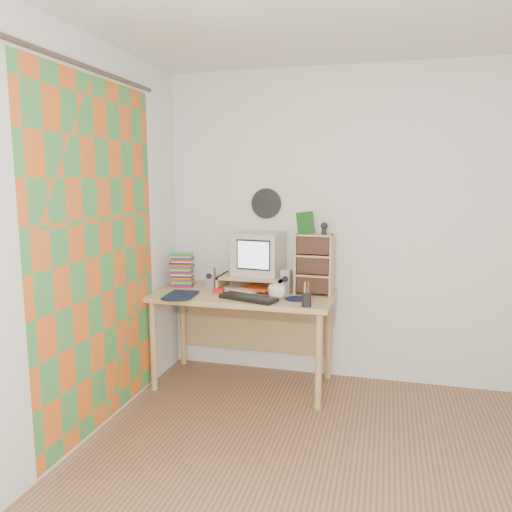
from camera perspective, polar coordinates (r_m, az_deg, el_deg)
The scene contains 20 objects.
back_wall at distance 4.05m, azimuth 14.17°, elevation 3.13°, with size 3.50×3.50×0.00m, color white.
left_wall at distance 2.92m, azimuth -23.16°, elevation 0.57°, with size 3.50×3.50×0.00m, color white.
curtain at distance 3.30m, azimuth -17.42°, elevation 0.01°, with size 2.20×2.20×0.00m, color orange.
wall_disc at distance 4.13m, azimuth 1.18°, elevation 6.01°, with size 0.25×0.25×0.02m, color black.
desk at distance 4.01m, azimuth -1.23°, elevation -5.89°, with size 1.40×0.70×0.75m.
monitor_riser at distance 3.97m, azimuth -0.40°, elevation -2.62°, with size 0.52×0.30×0.12m.
crt_monitor at distance 3.98m, azimuth 0.19°, elevation 0.25°, with size 0.36×0.36×0.34m, color beige.
speaker_left at distance 4.02m, azimuth -5.20°, elevation -2.57°, with size 0.07×0.07×0.18m, color #A5A5AA.
speaker_right at distance 3.87m, azimuth 3.47°, elevation -2.95°, with size 0.07×0.07×0.19m, color #A5A5AA.
keyboard at distance 3.68m, azimuth -0.87°, elevation -4.82°, with size 0.44×0.15×0.03m, color black.
dvd_stack at distance 4.17m, azimuth -8.42°, elevation -1.77°, with size 0.17×0.12×0.24m, color brown, non-canonical shape.
cd_rack at distance 3.85m, azimuth 6.65°, elevation -0.94°, with size 0.28×0.15×0.47m, color tan.
mug at distance 3.71m, azimuth 2.41°, elevation -4.12°, with size 0.13×0.13×0.11m, color white.
diary at distance 3.85m, azimuth -10.09°, elevation -4.19°, with size 0.26×0.19×0.05m, color #0E1933.
mousepad at distance 3.72m, azimuth 4.72°, elevation -4.91°, with size 0.18×0.18×0.00m, color black.
pen_cup at distance 3.50m, azimuth 5.79°, elevation -4.69°, with size 0.07×0.07×0.14m, color black, non-canonical shape.
papers at distance 3.97m, azimuth -0.75°, elevation -3.75°, with size 0.28×0.21×0.04m, color silver, non-canonical shape.
red_box at distance 3.91m, azimuth -4.29°, elevation -3.94°, with size 0.08×0.05×0.04m, color red.
game_box at distance 3.80m, azimuth 5.67°, elevation 3.78°, with size 0.13×0.03×0.17m, color #18541A.
webcam at distance 3.78m, azimuth 7.80°, elevation 3.15°, with size 0.05×0.05×0.09m, color black, non-canonical shape.
Camera 1 is at (0.04, -2.28, 1.64)m, focal length 35.00 mm.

